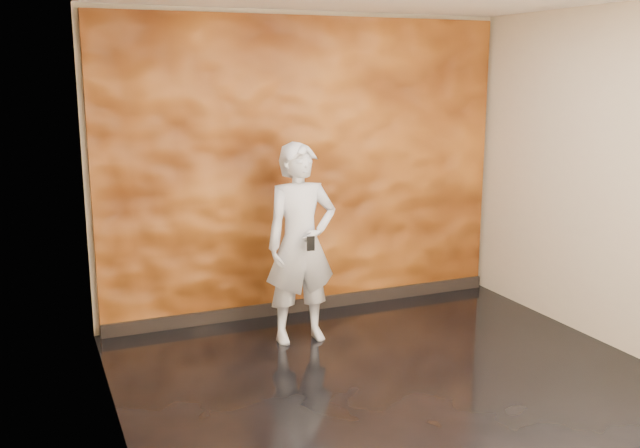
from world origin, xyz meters
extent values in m
cube|color=black|center=(0.00, 0.00, -0.01)|extent=(4.00, 4.00, 0.01)
cube|color=#C3B69A|center=(0.00, 2.00, 1.40)|extent=(4.00, 0.02, 2.80)
cube|color=#C3B69A|center=(-2.00, 0.00, 1.40)|extent=(0.02, 4.00, 2.80)
cube|color=#C3B69A|center=(2.00, 0.00, 1.40)|extent=(0.02, 4.00, 2.80)
cube|color=#C66D23|center=(0.00, 1.96, 1.38)|extent=(3.90, 0.06, 2.75)
cube|color=black|center=(0.00, 1.92, 0.06)|extent=(3.90, 0.04, 0.12)
imported|color=#ACB0BB|center=(-0.35, 1.24, 0.85)|extent=(0.62, 0.41, 1.70)
cube|color=black|center=(-0.36, 1.00, 0.90)|extent=(0.07, 0.02, 0.12)
camera|label=1|loc=(-2.45, -4.18, 2.26)|focal=40.00mm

